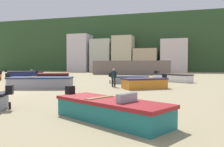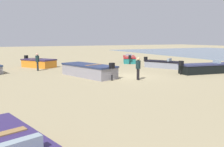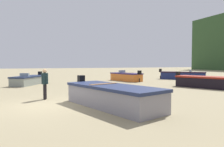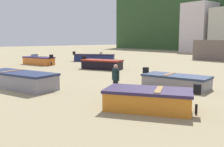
% 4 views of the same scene
% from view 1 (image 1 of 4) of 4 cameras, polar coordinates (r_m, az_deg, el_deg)
% --- Properties ---
extents(ground_plane, '(160.00, 160.00, 0.00)m').
position_cam_1_polar(ground_plane, '(18.26, -25.75, -4.12)').
color(ground_plane, '#9A8C67').
extents(headland_hill, '(90.00, 32.00, 16.24)m').
position_cam_1_polar(headland_hill, '(80.77, 6.93, 6.57)').
color(headland_hill, '#304E2A').
rests_on(headland_hill, ground).
extents(harbor_pier, '(14.94, 2.40, 2.73)m').
position_cam_1_polar(harbor_pier, '(44.41, 4.77, 1.45)').
color(harbor_pier, '#706159').
rests_on(harbor_pier, ground).
extents(townhouse_far_left, '(5.78, 6.79, 10.43)m').
position_cam_1_polar(townhouse_far_left, '(66.46, -7.71, 5.01)').
color(townhouse_far_left, silver).
rests_on(townhouse_far_left, ground).
extents(townhouse_left, '(5.53, 6.68, 8.88)m').
position_cam_1_polar(townhouse_left, '(64.09, -2.32, 4.43)').
color(townhouse_left, beige).
rests_on(townhouse_left, ground).
extents(townhouse_centre_left, '(5.35, 5.24, 9.58)m').
position_cam_1_polar(townhouse_centre_left, '(61.82, 2.83, 4.84)').
color(townhouse_centre_left, beige).
rests_on(townhouse_centre_left, ground).
extents(townhouse_centre, '(6.02, 6.57, 6.11)m').
position_cam_1_polar(townhouse_centre, '(61.40, 8.45, 3.21)').
color(townhouse_centre, '#CBB48C').
rests_on(townhouse_centre, ground).
extents(townhouse_far_right, '(6.50, 6.83, 8.36)m').
position_cam_1_polar(townhouse_far_right, '(61.10, 15.16, 4.22)').
color(townhouse_far_right, silver).
rests_on(townhouse_far_right, ground).
extents(boat_teal_1, '(4.62, 3.45, 1.06)m').
position_cam_1_polar(boat_teal_1, '(8.01, -0.55, -9.02)').
color(boat_teal_1, '#1E7371').
rests_on(boat_teal_1, ground).
extents(boat_grey_2, '(4.26, 2.57, 1.08)m').
position_cam_1_polar(boat_grey_2, '(23.92, 4.40, -1.53)').
color(boat_grey_2, gray).
rests_on(boat_grey_2, ground).
extents(boat_orange_5, '(3.89, 3.40, 1.18)m').
position_cam_1_polar(boat_orange_5, '(18.86, 8.09, -2.39)').
color(boat_orange_5, orange).
rests_on(boat_orange_5, ground).
extents(boat_grey_6, '(5.37, 3.18, 1.27)m').
position_cam_1_polar(boat_grey_6, '(19.36, -17.34, -2.21)').
color(boat_grey_6, gray).
rests_on(boat_grey_6, ground).
extents(boat_white_8, '(4.62, 3.85, 1.20)m').
position_cam_1_polar(boat_white_8, '(27.04, 14.82, -1.03)').
color(boat_white_8, white).
rests_on(boat_white_8, ground).
extents(boat_black_9, '(4.15, 3.09, 1.22)m').
position_cam_1_polar(boat_black_9, '(29.58, -14.38, -0.74)').
color(boat_black_9, black).
rests_on(boat_black_9, ground).
extents(boat_navy_10, '(4.73, 4.44, 1.26)m').
position_cam_1_polar(boat_navy_10, '(37.15, -20.80, -0.20)').
color(boat_navy_10, navy).
rests_on(boat_navy_10, ground).
extents(mooring_post_near_water, '(0.30, 0.30, 1.09)m').
position_cam_1_polar(mooring_post_near_water, '(32.20, 11.61, -0.33)').
color(mooring_post_near_water, '#493526').
rests_on(mooring_post_near_water, ground).
extents(beach_walker_foreground, '(0.53, 0.34, 1.62)m').
position_cam_1_polar(beach_walker_foreground, '(19.93, 0.41, -0.64)').
color(beach_walker_foreground, black).
rests_on(beach_walker_foreground, ground).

